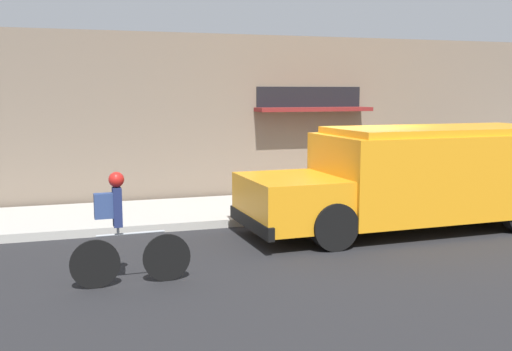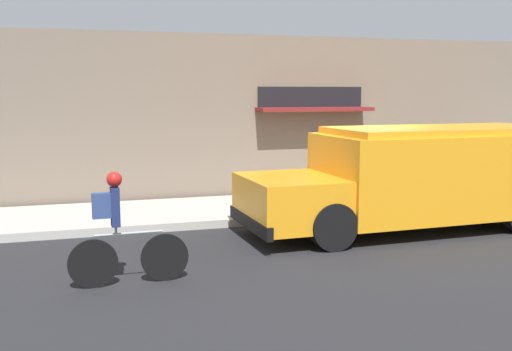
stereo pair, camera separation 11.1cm
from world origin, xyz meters
name	(u,v)px [view 2 (the right image)]	position (x,y,z in m)	size (l,w,h in m)	color
ground_plane	(353,219)	(0.00, 0.00, 0.00)	(70.00, 70.00, 0.00)	#232326
sidewalk	(327,204)	(0.00, 1.43, 0.08)	(28.00, 2.85, 0.17)	#ADAAA3
storefront	(303,118)	(0.00, 3.05, 2.12)	(17.79, 0.87, 4.23)	#756656
school_bus	(421,176)	(0.89, -1.26, 1.10)	(6.80, 2.78, 2.09)	orange
cyclist	(121,231)	(-5.27, -3.14, 0.80)	(1.75, 0.22, 1.67)	black
trash_bin	(472,177)	(4.07, 1.34, 0.58)	(0.64, 0.64, 0.83)	#2D5138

